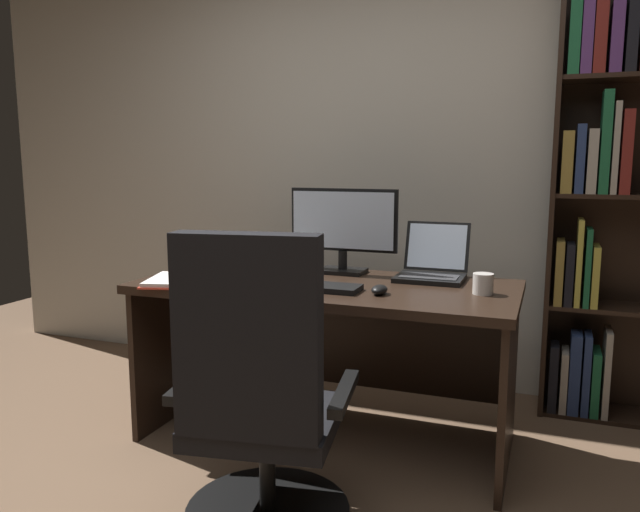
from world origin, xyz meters
The scene contains 13 objects.
wall_back centered at (0.00, 1.93, 1.41)m, with size 5.65×0.12×2.82m, color beige.
desk centered at (-0.12, 1.03, 0.55)m, with size 1.71×0.77×0.75m.
bookshelf centered at (1.12, 1.71, 1.14)m, with size 0.79×0.28×2.26m.
office_chair centered at (-0.07, 0.15, 0.46)m, with size 0.66×0.60×1.08m.
monitor centered at (-0.12, 1.21, 0.97)m, with size 0.54×0.16×0.42m.
laptop centered at (0.32, 1.22, 0.81)m, with size 0.31×0.33×0.25m.
keyboard centered at (-0.12, 0.79, 0.76)m, with size 0.42×0.15×0.02m, color black.
computer_mouse centered at (0.18, 0.79, 0.77)m, with size 0.06×0.10×0.04m, color black.
reading_stand_with_book centered at (-0.57, 1.26, 0.82)m, with size 0.28×0.26×0.14m.
open_binder centered at (-0.64, 0.74, 0.76)m, with size 0.57×0.45×0.02m.
notepad centered at (-0.34, 0.98, 0.76)m, with size 0.15×0.21×0.01m, color silver.
pen centered at (-0.32, 0.98, 0.77)m, with size 0.01×0.01×0.14m, color maroon.
coffee_mug centered at (0.58, 0.95, 0.80)m, with size 0.09×0.09×0.09m, color silver.
Camera 1 is at (0.83, -1.65, 1.31)m, focal length 34.79 mm.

